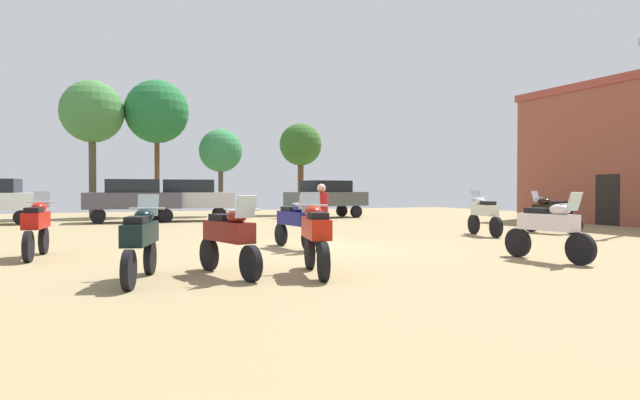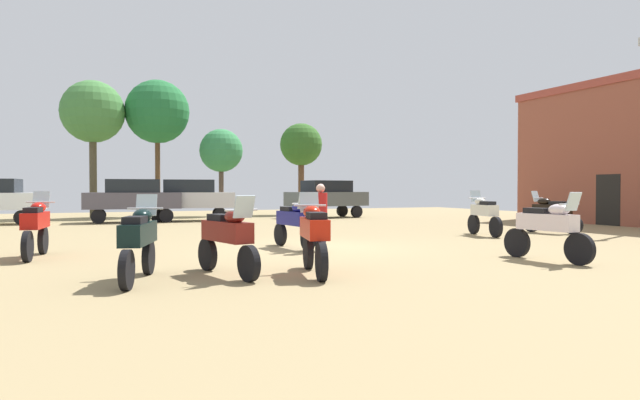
# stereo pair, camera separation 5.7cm
# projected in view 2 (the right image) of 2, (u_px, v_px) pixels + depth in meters

# --- Properties ---
(ground_plane) EXTENTS (44.00, 52.00, 0.02)m
(ground_plane) POSITION_uv_depth(u_px,v_px,m) (313.00, 249.00, 14.66)
(ground_plane) COLOR #958157
(motorcycle_3) EXTENTS (0.78, 2.16, 1.49)m
(motorcycle_3) POSITION_uv_depth(u_px,v_px,m) (551.00, 212.00, 19.61)
(motorcycle_3) COLOR black
(motorcycle_3) RESTS_ON ground
(motorcycle_4) EXTENTS (0.69, 2.13, 1.51)m
(motorcycle_4) POSITION_uv_depth(u_px,v_px,m) (484.00, 214.00, 18.57)
(motorcycle_4) COLOR black
(motorcycle_4) RESTS_ON ground
(motorcycle_5) EXTENTS (0.74, 2.13, 1.50)m
(motorcycle_5) POSITION_uv_depth(u_px,v_px,m) (314.00, 234.00, 10.16)
(motorcycle_5) COLOR black
(motorcycle_5) RESTS_ON ground
(motorcycle_6) EXTENTS (0.65, 2.22, 1.51)m
(motorcycle_6) POSITION_uv_depth(u_px,v_px,m) (36.00, 225.00, 12.63)
(motorcycle_6) COLOR black
(motorcycle_6) RESTS_ON ground
(motorcycle_7) EXTENTS (0.63, 2.26, 1.50)m
(motorcycle_7) POSITION_uv_depth(u_px,v_px,m) (548.00, 227.00, 12.04)
(motorcycle_7) COLOR black
(motorcycle_7) RESTS_ON ground
(motorcycle_9) EXTENTS (0.62, 2.24, 1.44)m
(motorcycle_9) POSITION_uv_depth(u_px,v_px,m) (294.00, 221.00, 14.63)
(motorcycle_9) COLOR black
(motorcycle_9) RESTS_ON ground
(motorcycle_10) EXTENTS (0.76, 2.22, 1.46)m
(motorcycle_10) POSITION_uv_depth(u_px,v_px,m) (227.00, 236.00, 9.99)
(motorcycle_10) COLOR black
(motorcycle_10) RESTS_ON ground
(motorcycle_11) EXTENTS (0.86, 2.19, 1.47)m
(motorcycle_11) POSITION_uv_depth(u_px,v_px,m) (139.00, 239.00, 9.40)
(motorcycle_11) COLOR black
(motorcycle_11) RESTS_ON ground
(car_1) EXTENTS (4.50, 2.35, 2.00)m
(car_1) POSITION_uv_depth(u_px,v_px,m) (327.00, 196.00, 30.04)
(car_1) COLOR black
(car_1) RESTS_ON ground
(car_4) EXTENTS (4.54, 2.48, 2.00)m
(car_4) POSITION_uv_depth(u_px,v_px,m) (189.00, 197.00, 27.12)
(car_4) COLOR black
(car_4) RESTS_ON ground
(car_5) EXTENTS (4.37, 1.98, 2.00)m
(car_5) POSITION_uv_depth(u_px,v_px,m) (132.00, 197.00, 25.96)
(car_5) COLOR black
(car_5) RESTS_ON ground
(person_1) EXTENTS (0.46, 0.46, 1.69)m
(person_1) POSITION_uv_depth(u_px,v_px,m) (321.00, 212.00, 13.91)
(person_1) COLOR #232D3E
(person_1) RESTS_ON ground
(tree_1) EXTENTS (2.57, 2.57, 5.54)m
(tree_1) POSITION_uv_depth(u_px,v_px,m) (301.00, 146.00, 33.93)
(tree_1) COLOR brown
(tree_1) RESTS_ON ground
(tree_2) EXTENTS (3.57, 3.57, 7.72)m
(tree_2) POSITION_uv_depth(u_px,v_px,m) (157.00, 112.00, 31.57)
(tree_2) COLOR brown
(tree_2) RESTS_ON ground
(tree_3) EXTENTS (2.47, 2.47, 4.99)m
(tree_3) POSITION_uv_depth(u_px,v_px,m) (221.00, 151.00, 32.04)
(tree_3) COLOR #504035
(tree_3) RESTS_ON ground
(tree_5) EXTENTS (3.37, 3.37, 7.43)m
(tree_5) POSITION_uv_depth(u_px,v_px,m) (93.00, 113.00, 30.20)
(tree_5) COLOR brown
(tree_5) RESTS_ON ground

